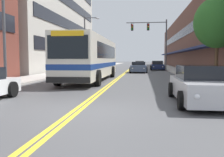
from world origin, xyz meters
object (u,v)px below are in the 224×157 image
(street_tree_right_mid, at_px, (217,23))
(fire_hydrant, at_px, (193,73))
(car_silver_parked_right_foreground, at_px, (201,86))
(city_bus, at_px, (91,57))
(car_navy_parked_right_mid, at_px, (157,66))
(car_red_moving_third, at_px, (141,63))
(car_champagne_parked_left_mid, at_px, (94,67))
(street_lamp_left_far, at_px, (87,39))
(car_slate_blue_moving_second, at_px, (139,67))
(traffic_signal_mast, at_px, (153,35))
(car_beige_moving_lead, at_px, (140,65))

(street_tree_right_mid, distance_m, fire_hydrant, 4.10)
(car_silver_parked_right_foreground, bearing_deg, city_bus, 123.19)
(car_navy_parked_right_mid, height_order, car_red_moving_third, car_navy_parked_right_mid)
(car_champagne_parked_left_mid, bearing_deg, fire_hydrant, -51.99)
(fire_hydrant, bearing_deg, street_lamp_left_far, 133.57)
(car_slate_blue_moving_second, distance_m, car_red_moving_third, 33.02)
(street_lamp_left_far, bearing_deg, fire_hydrant, -46.43)
(car_slate_blue_moving_second, bearing_deg, traffic_signal_mast, 64.53)
(car_silver_parked_right_foreground, bearing_deg, car_slate_blue_moving_second, 97.26)
(city_bus, height_order, car_navy_parked_right_mid, city_bus)
(car_beige_moving_lead, relative_size, street_lamp_left_far, 0.62)
(car_beige_moving_lead, distance_m, car_red_moving_third, 18.23)
(car_navy_parked_right_mid, relative_size, car_red_moving_third, 0.99)
(car_slate_blue_moving_second, bearing_deg, city_bus, -106.48)
(city_bus, relative_size, car_red_moving_third, 2.61)
(car_navy_parked_right_mid, relative_size, car_beige_moving_lead, 1.07)
(car_red_moving_third, bearing_deg, car_champagne_parked_left_mid, -101.29)
(city_bus, distance_m, car_silver_parked_right_foreground, 11.26)
(city_bus, bearing_deg, car_red_moving_third, 85.47)
(car_champagne_parked_left_mid, height_order, car_slate_blue_moving_second, car_champagne_parked_left_mid)
(street_tree_right_mid, bearing_deg, fire_hydrant, 138.74)
(car_champagne_parked_left_mid, relative_size, street_lamp_left_far, 0.65)
(car_navy_parked_right_mid, height_order, car_beige_moving_lead, car_navy_parked_right_mid)
(traffic_signal_mast, bearing_deg, fire_hydrant, -80.15)
(car_slate_blue_moving_second, bearing_deg, car_red_moving_third, 89.84)
(car_champagne_parked_left_mid, xyz_separation_m, traffic_signal_mast, (7.83, 1.33, 4.28))
(car_beige_moving_lead, height_order, fire_hydrant, car_beige_moving_lead)
(traffic_signal_mast, bearing_deg, car_red_moving_third, 93.41)
(car_champagne_parked_left_mid, height_order, car_beige_moving_lead, car_champagne_parked_left_mid)
(car_champagne_parked_left_mid, bearing_deg, street_tree_right_mid, -50.94)
(car_navy_parked_right_mid, xyz_separation_m, traffic_signal_mast, (-0.85, -3.56, 4.27))
(city_bus, distance_m, car_slate_blue_moving_second, 12.22)
(car_champagne_parked_left_mid, xyz_separation_m, car_slate_blue_moving_second, (6.00, -2.51, 0.01))
(car_navy_parked_right_mid, distance_m, street_tree_right_mid, 19.93)
(car_silver_parked_right_foreground, distance_m, traffic_signal_mast, 25.26)
(car_champagne_parked_left_mid, height_order, fire_hydrant, car_champagne_parked_left_mid)
(traffic_signal_mast, relative_size, street_tree_right_mid, 1.17)
(car_champagne_parked_left_mid, distance_m, car_beige_moving_lead, 13.65)
(car_navy_parked_right_mid, height_order, fire_hydrant, car_navy_parked_right_mid)
(fire_hydrant, bearing_deg, car_navy_parked_right_mid, 95.30)
(car_navy_parked_right_mid, xyz_separation_m, fire_hydrant, (1.68, -18.16, -0.08))
(car_navy_parked_right_mid, distance_m, car_red_moving_third, 25.75)
(car_slate_blue_moving_second, xyz_separation_m, traffic_signal_mast, (1.83, 3.84, 4.28))
(street_lamp_left_far, xyz_separation_m, fire_hydrant, (10.96, -11.53, -3.64))
(traffic_signal_mast, distance_m, street_lamp_left_far, 9.00)
(car_navy_parked_right_mid, bearing_deg, city_bus, -107.83)
(car_slate_blue_moving_second, distance_m, fire_hydrant, 11.61)
(car_beige_moving_lead, xyz_separation_m, car_red_moving_third, (0.14, 18.23, -0.05))
(car_beige_moving_lead, bearing_deg, car_red_moving_third, 89.56)
(car_silver_parked_right_foreground, relative_size, street_tree_right_mid, 0.80)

